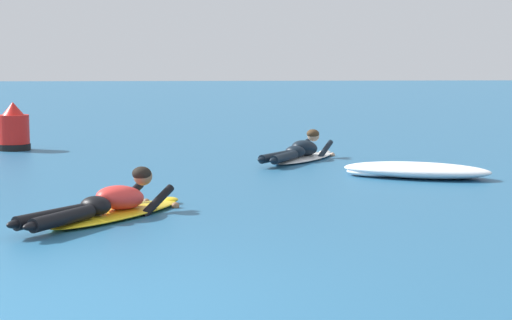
{
  "coord_description": "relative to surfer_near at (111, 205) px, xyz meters",
  "views": [
    {
      "loc": [
        1.12,
        -5.35,
        1.63
      ],
      "look_at": [
        2.09,
        6.01,
        0.3
      ],
      "focal_mm": 58.82,
      "sensor_mm": 36.0,
      "label": 1
    }
  ],
  "objects": [
    {
      "name": "whitewater_mid_left",
      "position": [
        4.07,
        2.8,
        -0.04
      ],
      "size": [
        2.24,
        1.6,
        0.22
      ],
      "color": "white",
      "rests_on": "ground"
    },
    {
      "name": "surfer_far",
      "position": [
        2.71,
        5.02,
        -0.0
      ],
      "size": [
        1.68,
        2.3,
        0.55
      ],
      "color": "white",
      "rests_on": "ground"
    },
    {
      "name": "surfer_near",
      "position": [
        0.0,
        0.0,
        0.0
      ],
      "size": [
        1.75,
        2.27,
        0.53
      ],
      "color": "yellow",
      "rests_on": "ground"
    },
    {
      "name": "ground_plane",
      "position": [
        -0.34,
        6.56,
        -0.14
      ],
      "size": [
        120.0,
        120.0,
        0.0
      ],
      "primitive_type": "plane",
      "color": "#235B84"
    },
    {
      "name": "channel_marker_buoy",
      "position": [
        -2.4,
        7.15,
        0.21
      ],
      "size": [
        0.61,
        0.61,
        0.9
      ],
      "color": "red",
      "rests_on": "ground"
    }
  ]
}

